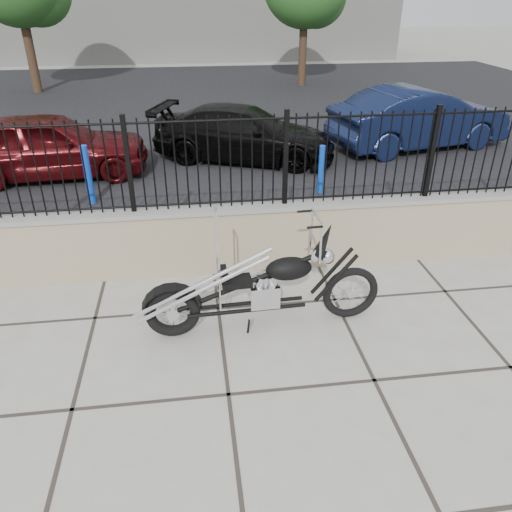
{
  "coord_description": "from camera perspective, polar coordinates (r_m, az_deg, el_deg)",
  "views": [
    {
      "loc": [
        -0.22,
        -3.67,
        3.57
      ],
      "look_at": [
        0.46,
        1.38,
        0.79
      ],
      "focal_mm": 35.0,
      "sensor_mm": 36.0,
      "label": 1
    }
  ],
  "objects": [
    {
      "name": "iron_fence",
      "position": [
        6.5,
        -5.44,
        10.5
      ],
      "size": [
        14.0,
        0.08,
        1.2
      ],
      "primitive_type": "cube",
      "color": "black",
      "rests_on": "retaining_wall"
    },
    {
      "name": "parking_lot",
      "position": [
        16.56,
        -7.0,
        16.02
      ],
      "size": [
        30.0,
        30.0,
        0.0
      ],
      "primitive_type": "plane",
      "color": "black",
      "rests_on": "ground"
    },
    {
      "name": "bollard_b",
      "position": [
        9.73,
        7.45,
        9.79
      ],
      "size": [
        0.11,
        0.11,
        0.92
      ],
      "primitive_type": "cylinder",
      "rotation": [
        0.0,
        0.0,
        0.01
      ],
      "color": "#0B35B0",
      "rests_on": "ground_plane"
    },
    {
      "name": "car_blue",
      "position": [
        13.09,
        18.19,
        14.73
      ],
      "size": [
        4.6,
        2.46,
        1.44
      ],
      "primitive_type": "imported",
      "rotation": [
        0.0,
        0.0,
        1.79
      ],
      "color": "#0F1837",
      "rests_on": "parking_lot"
    },
    {
      "name": "bollard_a",
      "position": [
        9.6,
        -18.65,
        8.76
      ],
      "size": [
        0.15,
        0.15,
        1.08
      ],
      "primitive_type": "cylinder",
      "rotation": [
        0.0,
        0.0,
        0.13
      ],
      "color": "#0C19BF",
      "rests_on": "ground_plane"
    },
    {
      "name": "chopper_motorcycle",
      "position": [
        5.55,
        0.41,
        -1.47
      ],
      "size": [
        2.64,
        0.57,
        1.57
      ],
      "primitive_type": null,
      "rotation": [
        0.0,
        0.0,
        0.04
      ],
      "color": "black",
      "rests_on": "ground_plane"
    },
    {
      "name": "car_red",
      "position": [
        11.28,
        -22.53,
        11.61
      ],
      "size": [
        4.02,
        1.87,
        1.33
      ],
      "primitive_type": "imported",
      "rotation": [
        0.0,
        0.0,
        1.65
      ],
      "color": "#45090C",
      "rests_on": "parking_lot"
    },
    {
      "name": "car_black",
      "position": [
        11.61,
        -1.37,
        13.81
      ],
      "size": [
        4.42,
        2.97,
        1.19
      ],
      "primitive_type": "imported",
      "rotation": [
        0.0,
        0.0,
        1.22
      ],
      "color": "black",
      "rests_on": "parking_lot"
    },
    {
      "name": "retaining_wall",
      "position": [
        6.91,
        -5.03,
        1.96
      ],
      "size": [
        14.0,
        0.36,
        0.96
      ],
      "primitive_type": "cube",
      "color": "gray",
      "rests_on": "ground_plane"
    },
    {
      "name": "ground_plane",
      "position": [
        5.13,
        -3.16,
        -15.55
      ],
      "size": [
        90.0,
        90.0,
        0.0
      ],
      "primitive_type": "plane",
      "color": "#99968E",
      "rests_on": "ground"
    }
  ]
}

